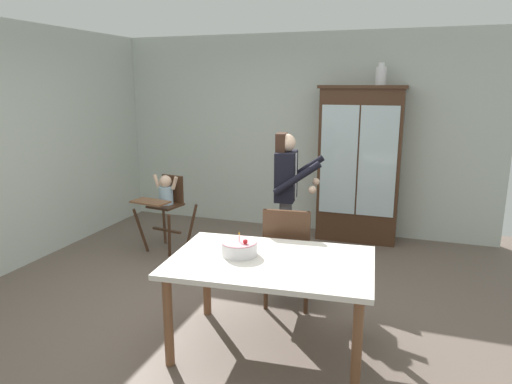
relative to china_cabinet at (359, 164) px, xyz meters
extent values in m
plane|color=#66564C|center=(-0.87, -2.37, -1.01)|extent=(6.24, 6.24, 0.00)
cube|color=beige|center=(-0.87, 0.26, 0.34)|extent=(5.32, 0.06, 2.70)
cube|color=#422819|center=(0.00, 0.00, -0.03)|extent=(1.02, 0.42, 1.97)
cube|color=#422819|center=(0.00, 0.00, 0.98)|extent=(1.08, 0.48, 0.04)
cube|color=silver|center=(-0.24, -0.21, 0.07)|extent=(0.46, 0.01, 1.38)
cube|color=silver|center=(0.24, -0.21, 0.07)|extent=(0.46, 0.01, 1.38)
cube|color=#422819|center=(0.00, 0.00, 0.07)|extent=(0.94, 0.36, 0.02)
cylinder|color=white|center=(0.20, 0.00, 1.11)|extent=(0.13, 0.13, 0.22)
cylinder|color=white|center=(0.20, 0.00, 1.25)|extent=(0.07, 0.07, 0.05)
cylinder|color=#422819|center=(-2.44, -1.38, -0.73)|extent=(0.15, 0.12, 0.56)
cylinder|color=#422819|center=(-2.01, -1.45, -0.73)|extent=(0.12, 0.16, 0.56)
cylinder|color=#422819|center=(-2.37, -0.94, -0.73)|extent=(0.12, 0.16, 0.56)
cylinder|color=#422819|center=(-1.93, -1.02, -0.73)|extent=(0.15, 0.12, 0.56)
cube|color=#422819|center=(-2.19, -1.20, -0.76)|extent=(0.42, 0.11, 0.02)
cube|color=#422819|center=(-2.19, -1.20, -0.44)|extent=(0.39, 0.39, 0.02)
cube|color=#422819|center=(-2.16, -1.04, -0.26)|extent=(0.31, 0.08, 0.34)
cube|color=brown|center=(-2.23, -1.46, -0.33)|extent=(0.47, 0.31, 0.02)
cylinder|color=#9EBCD1|center=(-2.18, -1.18, -0.32)|extent=(0.17, 0.17, 0.22)
sphere|color=beige|center=(-2.18, -1.18, -0.14)|extent=(0.15, 0.15, 0.15)
cylinder|color=beige|center=(-2.32, -1.15, -0.15)|extent=(0.10, 0.06, 0.17)
cylinder|color=beige|center=(-2.05, -1.20, -0.15)|extent=(0.10, 0.06, 0.17)
cylinder|color=#47474C|center=(-0.60, -1.46, -0.60)|extent=(0.11, 0.11, 0.82)
cylinder|color=#47474C|center=(-0.62, -1.29, -0.60)|extent=(0.11, 0.11, 0.82)
cube|color=black|center=(-0.61, -1.37, 0.07)|extent=(0.24, 0.38, 0.52)
cube|color=white|center=(-0.51, -1.36, 0.07)|extent=(0.01, 0.06, 0.49)
sphere|color=beige|center=(-0.61, -1.37, 0.42)|extent=(0.19, 0.19, 0.19)
cube|color=#382319|center=(-0.67, -1.38, 0.30)|extent=(0.12, 0.21, 0.44)
cylinder|color=black|center=(-0.45, -1.56, 0.08)|extent=(0.50, 0.12, 0.37)
sphere|color=beige|center=(-0.29, -1.54, -0.03)|extent=(0.08, 0.08, 0.08)
cylinder|color=black|center=(-0.49, -1.16, 0.08)|extent=(0.50, 0.12, 0.37)
sphere|color=beige|center=(-0.34, -1.14, -0.03)|extent=(0.08, 0.08, 0.08)
cube|color=silver|center=(-0.31, -2.89, -0.29)|extent=(1.59, 1.10, 0.04)
cylinder|color=brown|center=(-0.95, -3.34, -0.66)|extent=(0.07, 0.07, 0.70)
cylinder|color=brown|center=(0.39, -3.24, -0.66)|extent=(0.07, 0.07, 0.70)
cylinder|color=brown|center=(-1.01, -2.54, -0.66)|extent=(0.07, 0.07, 0.70)
cylinder|color=brown|center=(0.32, -2.44, -0.66)|extent=(0.07, 0.07, 0.70)
cylinder|color=white|center=(-0.58, -2.87, -0.22)|extent=(0.28, 0.28, 0.10)
cylinder|color=pink|center=(-0.58, -2.87, -0.17)|extent=(0.27, 0.27, 0.01)
cylinder|color=#F2E5CC|center=(-0.58, -2.87, -0.14)|extent=(0.01, 0.01, 0.06)
cone|color=yellow|center=(-0.58, -2.87, -0.09)|extent=(0.02, 0.02, 0.02)
sphere|color=red|center=(-0.51, -2.90, -0.15)|extent=(0.04, 0.04, 0.04)
cylinder|color=#422819|center=(-0.21, -1.88, -0.79)|extent=(0.04, 0.04, 0.45)
cylinder|color=#422819|center=(-0.58, -1.92, -0.79)|extent=(0.04, 0.04, 0.45)
cylinder|color=#422819|center=(-0.18, -2.25, -0.79)|extent=(0.04, 0.04, 0.45)
cylinder|color=#422819|center=(-0.54, -2.29, -0.79)|extent=(0.04, 0.04, 0.45)
cube|color=#473D38|center=(-0.38, -2.08, -0.55)|extent=(0.48, 0.48, 0.03)
cube|color=#422819|center=(-0.36, -2.28, -0.29)|extent=(0.42, 0.08, 0.48)
cylinder|color=#422819|center=(-0.17, -2.26, -0.29)|extent=(0.03, 0.03, 0.48)
cylinder|color=#422819|center=(-0.55, -2.30, -0.29)|extent=(0.03, 0.03, 0.48)
camera|label=1|loc=(0.63, -6.01, 1.02)|focal=32.29mm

